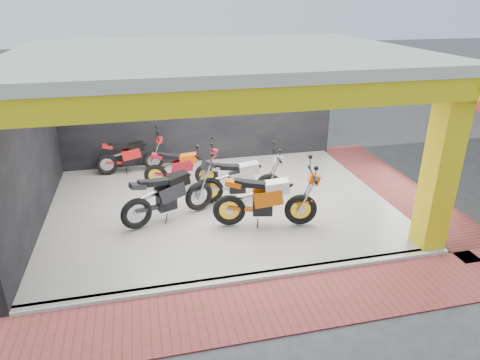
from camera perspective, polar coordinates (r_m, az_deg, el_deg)
The scene contains 16 objects.
ground at distance 8.76m, azimuth -0.15°, elevation -9.33°, with size 80.00×80.00×0.00m, color #2D2D30.
showroom_floor at distance 10.44m, azimuth -2.63°, elevation -3.31°, with size 8.00×6.00×0.10m, color silver.
showroom_ceiling at distance 9.40m, azimuth -3.04°, elevation 16.41°, with size 8.40×6.40×0.20m, color beige.
back_wall at distance 12.75m, azimuth -5.41°, elevation 9.72°, with size 8.20×0.20×3.50m, color black.
left_wall at distance 9.96m, azimuth -26.72°, elevation 3.39°, with size 0.20×6.20×3.50m, color black.
corner_column at distance 8.92m, azimuth 25.22°, elevation 1.52°, with size 0.50×0.50×3.50m, color yellow.
header_beam_front at distance 6.56m, azimuth 1.82°, elevation 10.77°, with size 8.40×0.30×0.40m, color yellow.
header_beam_right at distance 10.88m, azimuth 18.93°, elevation 14.59°, with size 0.30×6.40×0.40m, color yellow.
floor_kerb at distance 7.91m, azimuth 1.55°, elevation -12.90°, with size 8.00×0.20×0.10m, color silver.
paver_front at distance 7.34m, azimuth 3.15°, elevation -16.61°, with size 9.00×1.40×0.03m, color maroon.
paver_right at distance 12.18m, azimuth 20.15°, elevation -0.95°, with size 1.40×7.00×0.03m, color maroon.
moto_hero at distance 9.20m, azimuth 8.21°, elevation -2.00°, with size 2.38×0.88×1.46m, color #D95709, non-canonical shape.
moto_row_a at distance 10.33m, azimuth 3.84°, elevation 0.78°, with size 2.21×0.82×1.35m, color #B4B7BC, non-canonical shape.
moto_row_b at distance 9.78m, azimuth -5.57°, elevation -0.34°, with size 2.35×0.87×1.43m, color black, non-canonical shape.
moto_row_c at distance 11.10m, azimuth -4.53°, elevation 2.11°, with size 2.04×0.75×1.25m, color #AC1223, non-canonical shape.
moto_row_d at distance 12.36m, azimuth -11.54°, elevation 3.85°, with size 1.98×0.73×1.21m, color red, non-canonical shape.
Camera 1 is at (-1.66, -7.19, 4.72)m, focal length 32.00 mm.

